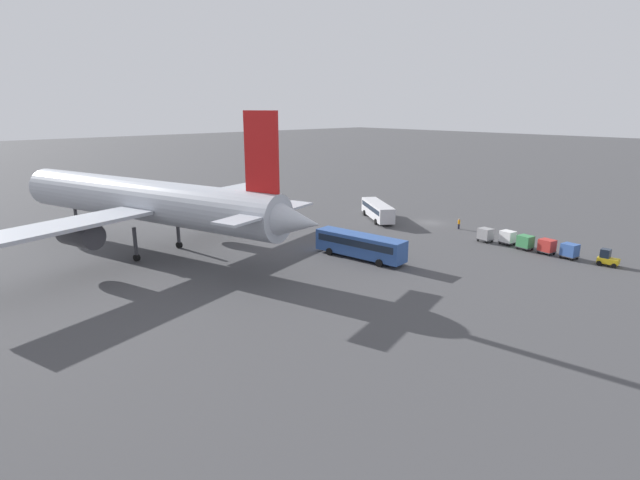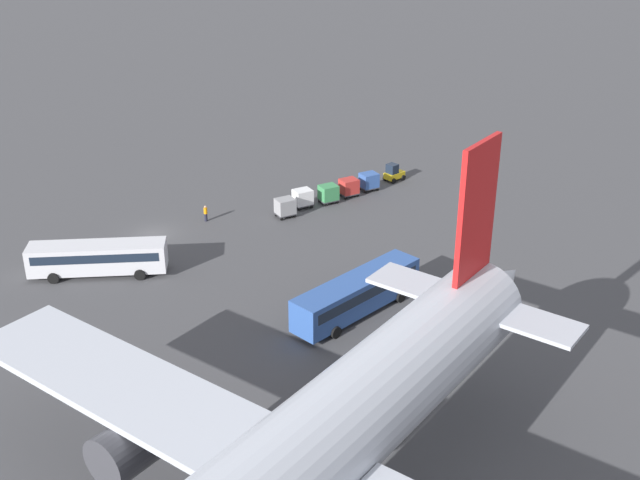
# 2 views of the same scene
# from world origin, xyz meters

# --- Properties ---
(ground_plane) EXTENTS (600.00, 600.00, 0.00)m
(ground_plane) POSITION_xyz_m (0.00, 0.00, 0.00)
(ground_plane) COLOR #424244
(shuttle_bus_near) EXTENTS (11.82, 8.89, 3.03)m
(shuttle_bus_near) POSITION_xyz_m (7.85, 4.88, 1.83)
(shuttle_bus_near) COLOR silver
(shuttle_bus_near) RESTS_ON ground
(shuttle_bus_far) EXTENTS (13.25, 4.51, 3.26)m
(shuttle_bus_far) POSITION_xyz_m (-6.35, 24.56, 1.96)
(shuttle_bus_far) COLOR #2D5199
(shuttle_bus_far) RESTS_ON ground
(baggage_tug) EXTENTS (2.50, 1.81, 2.10)m
(baggage_tug) POSITION_xyz_m (-29.62, 3.52, 0.94)
(baggage_tug) COLOR gold
(baggage_tug) RESTS_ON ground
(worker_person) EXTENTS (0.38, 0.38, 1.74)m
(worker_person) POSITION_xyz_m (-5.98, 0.34, 0.87)
(worker_person) COLOR #1E1E2D
(worker_person) RESTS_ON ground
(cargo_cart_blue) EXTENTS (2.21, 1.94, 2.06)m
(cargo_cart_blue) POSITION_xyz_m (-25.22, 4.16, 1.19)
(cargo_cart_blue) COLOR #38383D
(cargo_cart_blue) RESTS_ON ground
(cargo_cart_red) EXTENTS (2.21, 1.94, 2.06)m
(cargo_cart_red) POSITION_xyz_m (-22.22, 4.21, 1.19)
(cargo_cart_red) COLOR #38383D
(cargo_cart_red) RESTS_ON ground
(cargo_cart_green) EXTENTS (2.21, 1.94, 2.06)m
(cargo_cart_green) POSITION_xyz_m (-19.21, 4.31, 1.19)
(cargo_cart_green) COLOR #38383D
(cargo_cart_green) RESTS_ON ground
(cargo_cart_white) EXTENTS (2.21, 1.94, 2.06)m
(cargo_cart_white) POSITION_xyz_m (-16.21, 3.62, 1.19)
(cargo_cart_white) COLOR #38383D
(cargo_cart_white) RESTS_ON ground
(cargo_cart_grey) EXTENTS (2.21, 1.94, 2.06)m
(cargo_cart_grey) POSITION_xyz_m (-13.20, 4.56, 1.19)
(cargo_cart_grey) COLOR #38383D
(cargo_cart_grey) RESTS_ON ground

